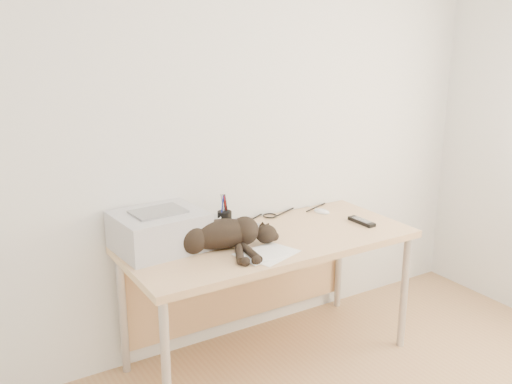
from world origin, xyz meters
TOP-DOWN VIEW (x-y plane):
  - wall_back at (0.00, 1.75)m, footprint 3.50×0.00m
  - desk at (0.00, 1.48)m, footprint 1.60×0.70m
  - printer at (-0.57, 1.56)m, footprint 0.46×0.40m
  - papers at (-0.14, 1.20)m, footprint 0.33×0.27m
  - cat at (-0.32, 1.39)m, footprint 0.71×0.45m
  - mug at (-0.22, 1.64)m, footprint 0.14×0.14m
  - pen_cup at (-0.15, 1.63)m, footprint 0.08×0.08m
  - remote_grey at (-0.00, 1.64)m, footprint 0.11×0.19m
  - remote_black at (0.59, 1.32)m, footprint 0.06×0.19m
  - mouse at (0.52, 1.60)m, footprint 0.09×0.12m
  - cable_tangle at (0.00, 1.70)m, footprint 1.36×0.09m

SIDE VIEW (x-z plane):
  - desk at x=0.00m, z-range 0.24..0.98m
  - papers at x=-0.14m, z-range 0.74..0.75m
  - cable_tangle at x=0.00m, z-range 0.74..0.75m
  - remote_grey at x=0.00m, z-range 0.74..0.76m
  - remote_black at x=0.59m, z-range 0.74..0.76m
  - mouse at x=0.52m, z-range 0.74..0.78m
  - mug at x=-0.22m, z-range 0.74..0.83m
  - pen_cup at x=-0.15m, z-range 0.69..0.90m
  - cat at x=-0.32m, z-range 0.73..0.90m
  - printer at x=-0.57m, z-range 0.74..0.94m
  - wall_back at x=0.00m, z-range -0.45..3.05m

